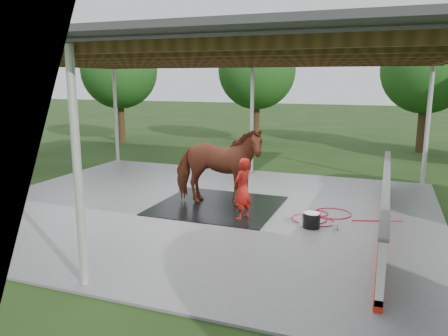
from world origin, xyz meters
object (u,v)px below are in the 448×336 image
(horse, at_px, (218,167))
(handler, at_px, (243,189))
(dasher_board, at_px, (385,204))
(wash_bucket, at_px, (312,220))

(horse, bearing_deg, handler, -135.78)
(dasher_board, distance_m, horse, 4.21)
(wash_bucket, bearing_deg, dasher_board, 21.36)
(horse, relative_size, wash_bucket, 6.47)
(handler, bearing_deg, dasher_board, 120.61)
(horse, bearing_deg, wash_bucket, -113.82)
(horse, height_order, handler, horse)
(dasher_board, relative_size, handler, 5.33)
(dasher_board, bearing_deg, wash_bucket, -158.64)
(horse, relative_size, handler, 1.66)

